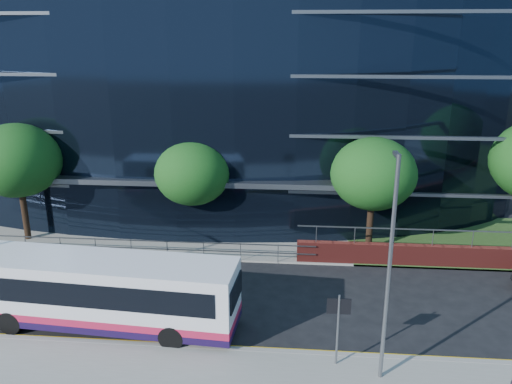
# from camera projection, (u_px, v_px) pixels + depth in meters

# --- Properties ---
(ground) EXTENTS (200.00, 200.00, 0.00)m
(ground) POSITION_uv_depth(u_px,v_px,m) (221.00, 336.00, 20.15)
(ground) COLOR black
(ground) RESTS_ON ground
(kerb) EXTENTS (80.00, 0.25, 0.16)m
(kerb) POSITION_uv_depth(u_px,v_px,m) (217.00, 349.00, 19.18)
(kerb) COLOR gray
(kerb) RESTS_ON ground
(yellow_line_outer) EXTENTS (80.00, 0.08, 0.01)m
(yellow_line_outer) POSITION_uv_depth(u_px,v_px,m) (218.00, 348.00, 19.39)
(yellow_line_outer) COLOR gold
(yellow_line_outer) RESTS_ON ground
(yellow_line_inner) EXTENTS (80.00, 0.08, 0.01)m
(yellow_line_inner) POSITION_uv_depth(u_px,v_px,m) (218.00, 345.00, 19.53)
(yellow_line_inner) COLOR gold
(yellow_line_inner) RESTS_ON ground
(far_forecourt) EXTENTS (50.00, 8.00, 0.10)m
(far_forecourt) POSITION_uv_depth(u_px,v_px,m) (153.00, 230.00, 31.10)
(far_forecourt) COLOR gray
(far_forecourt) RESTS_ON ground
(glass_office) EXTENTS (44.00, 23.10, 16.00)m
(glass_office) POSITION_uv_depth(u_px,v_px,m) (209.00, 87.00, 37.97)
(glass_office) COLOR black
(glass_office) RESTS_ON ground
(guard_railings) EXTENTS (24.00, 0.05, 1.10)m
(guard_railings) POSITION_uv_depth(u_px,v_px,m) (95.00, 243.00, 27.23)
(guard_railings) COLOR slate
(guard_railings) RESTS_ON ground
(apartment_block) EXTENTS (60.00, 42.00, 30.00)m
(apartment_block) POSITION_uv_depth(u_px,v_px,m) (512.00, 41.00, 68.70)
(apartment_block) COLOR #2D511E
(apartment_block) RESTS_ON ground
(street_sign) EXTENTS (0.85, 0.09, 2.80)m
(street_sign) POSITION_uv_depth(u_px,v_px,m) (338.00, 315.00, 17.64)
(street_sign) COLOR slate
(street_sign) RESTS_ON pavement_near
(tree_far_a) EXTENTS (4.95, 4.95, 6.98)m
(tree_far_a) POSITION_uv_depth(u_px,v_px,m) (17.00, 161.00, 28.35)
(tree_far_a) COLOR black
(tree_far_a) RESTS_ON ground
(tree_far_b) EXTENTS (4.29, 4.29, 6.05)m
(tree_far_b) POSITION_uv_depth(u_px,v_px,m) (193.00, 173.00, 28.20)
(tree_far_b) COLOR black
(tree_far_b) RESTS_ON ground
(tree_far_c) EXTENTS (4.62, 4.62, 6.51)m
(tree_far_c) POSITION_uv_depth(u_px,v_px,m) (373.00, 174.00, 26.80)
(tree_far_c) COLOR black
(tree_far_c) RESTS_ON ground
(tree_dist_e) EXTENTS (4.62, 4.62, 6.51)m
(tree_dist_e) POSITION_uv_depth(u_px,v_px,m) (491.00, 104.00, 54.91)
(tree_dist_e) COLOR black
(tree_dist_e) RESTS_ON ground
(streetlight_east) EXTENTS (0.15, 0.77, 8.00)m
(streetlight_east) POSITION_uv_depth(u_px,v_px,m) (389.00, 265.00, 16.28)
(streetlight_east) COLOR slate
(streetlight_east) RESTS_ON pavement_near
(city_bus) EXTENTS (11.24, 3.33, 3.00)m
(city_bus) POSITION_uv_depth(u_px,v_px,m) (106.00, 292.00, 20.40)
(city_bus) COLOR white
(city_bus) RESTS_ON ground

